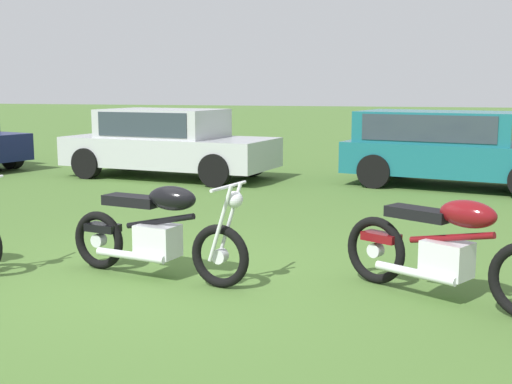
# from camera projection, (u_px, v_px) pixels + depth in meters

# --- Properties ---
(ground_plane) EXTENTS (120.00, 120.00, 0.00)m
(ground_plane) POSITION_uv_depth(u_px,v_px,m) (163.00, 278.00, 6.66)
(ground_plane) COLOR #476B2D
(motorcycle_black) EXTENTS (2.05, 0.74, 1.02)m
(motorcycle_black) POSITION_uv_depth(u_px,v_px,m) (158.00, 231.00, 6.59)
(motorcycle_black) COLOR black
(motorcycle_black) RESTS_ON ground
(motorcycle_maroon) EXTENTS (1.89, 1.28, 1.02)m
(motorcycle_maroon) POSITION_uv_depth(u_px,v_px,m) (447.00, 249.00, 5.89)
(motorcycle_maroon) COLOR black
(motorcycle_maroon) RESTS_ON ground
(car_silver) EXTENTS (4.60, 2.41, 1.43)m
(car_silver) POSITION_uv_depth(u_px,v_px,m) (167.00, 139.00, 13.97)
(car_silver) COLOR #B2B5BA
(car_silver) RESTS_ON ground
(car_teal) EXTENTS (4.40, 2.69, 1.43)m
(car_teal) POSITION_uv_depth(u_px,v_px,m) (448.00, 143.00, 12.68)
(car_teal) COLOR #19606B
(car_teal) RESTS_ON ground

